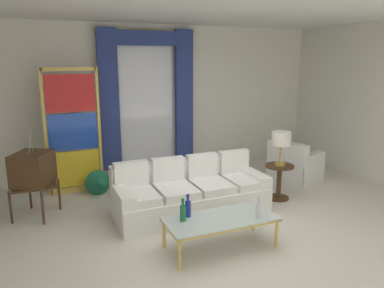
{
  "coord_description": "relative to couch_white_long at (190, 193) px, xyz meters",
  "views": [
    {
      "loc": [
        -2.23,
        -4.3,
        2.36
      ],
      "look_at": [
        -0.04,
        0.9,
        1.05
      ],
      "focal_mm": 34.95,
      "sensor_mm": 36.0,
      "label": 1
    }
  ],
  "objects": [
    {
      "name": "bottle_blue_decanter",
      "position": [
        -0.55,
        -1.11,
        0.22
      ],
      "size": [
        0.07,
        0.07,
        0.3
      ],
      "color": "#196B3D",
      "rests_on": "coffee_table"
    },
    {
      "name": "stained_glass_divider",
      "position": [
        -1.53,
        1.6,
        0.75
      ],
      "size": [
        0.95,
        0.05,
        2.2
      ],
      "color": "gold",
      "rests_on": "ground"
    },
    {
      "name": "table_lamp_brass",
      "position": [
        1.61,
        -0.08,
        0.72
      ],
      "size": [
        0.32,
        0.32,
        0.57
      ],
      "color": "#B29338",
      "rests_on": "round_side_table"
    },
    {
      "name": "ground_plane",
      "position": [
        0.14,
        -0.76,
        -0.31
      ],
      "size": [
        16.0,
        16.0,
        0.0
      ],
      "primitive_type": "plane",
      "color": "silver"
    },
    {
      "name": "coffee_table",
      "position": [
        -0.08,
        -1.21,
        0.07
      ],
      "size": [
        1.39,
        0.63,
        0.41
      ],
      "color": "silver",
      "rests_on": "ground"
    },
    {
      "name": "armchair_white",
      "position": [
        2.47,
        0.63,
        -0.02
      ],
      "size": [
        1.04,
        1.03,
        0.8
      ],
      "color": "white",
      "rests_on": "ground"
    },
    {
      "name": "bottle_amber_squat",
      "position": [
        0.35,
        -1.38,
        0.22
      ],
      "size": [
        0.06,
        0.06,
        0.28
      ],
      "color": "silver",
      "rests_on": "coffee_table"
    },
    {
      "name": "couch_white_long",
      "position": [
        0.0,
        0.0,
        0.0
      ],
      "size": [
        2.34,
        0.93,
        0.86
      ],
      "color": "white",
      "rests_on": "ground"
    },
    {
      "name": "wall_rear",
      "position": [
        0.14,
        2.3,
        1.19
      ],
      "size": [
        8.0,
        0.12,
        3.0
      ],
      "primitive_type": "cube",
      "color": "white",
      "rests_on": "ground"
    },
    {
      "name": "ceiling_slab",
      "position": [
        0.14,
        0.04,
        2.71
      ],
      "size": [
        8.0,
        7.6,
        0.04
      ],
      "primitive_type": "cube",
      "color": "white"
    },
    {
      "name": "vintage_tv",
      "position": [
        -2.21,
        0.74,
        0.42
      ],
      "size": [
        0.72,
        0.75,
        1.35
      ],
      "color": "#472D19",
      "rests_on": "ground"
    },
    {
      "name": "curtained_window",
      "position": [
        -0.02,
        2.13,
        1.44
      ],
      "size": [
        2.0,
        0.17,
        2.7
      ],
      "color": "white",
      "rests_on": "ground"
    },
    {
      "name": "bottle_crystal_tall",
      "position": [
        -0.44,
        -1.02,
        0.22
      ],
      "size": [
        0.07,
        0.07,
        0.3
      ],
      "color": "navy",
      "rests_on": "coffee_table"
    },
    {
      "name": "peacock_figurine",
      "position": [
        -1.19,
        1.24,
        -0.09
      ],
      "size": [
        0.44,
        0.6,
        0.5
      ],
      "color": "beige",
      "rests_on": "ground"
    },
    {
      "name": "round_side_table",
      "position": [
        1.61,
        -0.08,
        0.05
      ],
      "size": [
        0.48,
        0.48,
        0.59
      ],
      "color": "#472D19",
      "rests_on": "ground"
    }
  ]
}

